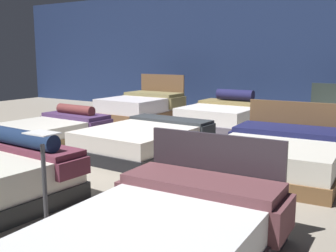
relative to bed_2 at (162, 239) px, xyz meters
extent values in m
cube|color=gray|center=(-2.31, 2.71, -0.25)|extent=(18.00, 18.00, 0.02)
cube|color=navy|center=(-2.31, 8.25, 1.51)|extent=(18.00, 0.06, 3.50)
cube|color=brown|center=(-2.28, 0.65, 0.31)|extent=(1.43, 0.52, 0.07)
cube|color=brown|center=(-1.56, 0.61, 0.17)|extent=(0.10, 0.45, 0.19)
cylinder|color=#17284A|center=(-2.29, 0.55, 0.44)|extent=(1.08, 0.26, 0.20)
cube|color=white|center=(0.00, -0.09, 0.07)|extent=(1.49, 2.15, 0.28)
cube|color=#342B32|center=(-0.04, 0.99, 0.21)|extent=(1.37, 0.10, 0.90)
cube|color=brown|center=(-0.03, 0.69, 0.25)|extent=(1.46, 0.59, 0.09)
cube|color=brown|center=(-0.77, 0.66, 0.06)|extent=(0.11, 0.53, 0.30)
cube|color=brown|center=(0.71, 0.73, 0.06)|extent=(0.11, 0.53, 0.30)
cube|color=#97754A|center=(-4.58, 2.99, -0.18)|extent=(1.55, 1.98, 0.13)
cube|color=silver|center=(-4.58, 2.99, -0.01)|extent=(1.49, 1.92, 0.22)
cube|color=#472E59|center=(-4.56, 3.60, 0.14)|extent=(1.47, 0.69, 0.08)
cube|color=#472E59|center=(-5.30, 3.63, -0.02)|extent=(0.11, 0.63, 0.24)
cube|color=#472E59|center=(-3.81, 3.56, -0.02)|extent=(0.11, 0.63, 0.24)
cylinder|color=brown|center=(-4.56, 3.60, 0.27)|extent=(0.98, 0.25, 0.21)
cube|color=black|center=(-2.31, 2.94, -0.15)|extent=(1.64, 2.20, 0.19)
cube|color=silver|center=(-2.31, 2.94, 0.08)|extent=(1.58, 2.14, 0.26)
cube|color=#2B3034|center=(-2.28, 3.75, 0.23)|extent=(1.57, 0.53, 0.05)
cube|color=#2B3034|center=(-3.06, 3.77, 0.09)|extent=(0.07, 0.49, 0.23)
cube|color=#2B3034|center=(-1.50, 3.72, 0.09)|extent=(0.07, 0.49, 0.23)
cube|color=brown|center=(-0.01, 3.00, -0.14)|extent=(1.75, 2.12, 0.19)
cube|color=silver|center=(-0.01, 3.00, 0.10)|extent=(1.68, 2.05, 0.29)
cube|color=brown|center=(-0.07, 4.01, 0.22)|extent=(1.54, 0.13, 0.92)
cube|color=#191C48|center=(-0.05, 3.61, 0.28)|extent=(1.65, 0.84, 0.08)
cube|color=#191C48|center=(-0.87, 3.56, 0.08)|extent=(0.12, 0.75, 0.31)
cube|color=brown|center=(-4.63, 5.97, -0.13)|extent=(1.54, 2.07, 0.22)
cube|color=silver|center=(-4.63, 5.97, 0.15)|extent=(1.48, 2.01, 0.34)
cube|color=brown|center=(-4.61, 6.99, 0.31)|extent=(1.42, 0.06, 1.11)
cube|color=olive|center=(-4.62, 6.59, 0.36)|extent=(1.50, 0.77, 0.08)
cube|color=olive|center=(-5.38, 6.60, 0.17)|extent=(0.09, 0.75, 0.29)
cube|color=olive|center=(-3.85, 6.58, 0.17)|extent=(0.09, 0.75, 0.29)
cube|color=#56505F|center=(-2.29, 6.02, -0.16)|extent=(1.63, 1.96, 0.16)
cube|color=white|center=(-2.29, 6.02, 0.08)|extent=(1.57, 1.90, 0.32)
cube|color=olive|center=(-2.28, 6.61, 0.27)|extent=(1.59, 0.72, 0.07)
cube|color=olive|center=(-3.09, 6.62, 0.11)|extent=(0.08, 0.70, 0.25)
cube|color=olive|center=(-1.48, 6.60, 0.11)|extent=(0.08, 0.70, 0.25)
cylinder|color=#1F1E4D|center=(-2.28, 6.68, 0.45)|extent=(0.92, 0.27, 0.25)
cube|color=#27302C|center=(0.08, 6.03, -0.14)|extent=(1.45, 2.08, 0.21)
cube|color=silver|center=(0.08, 6.03, 0.10)|extent=(1.39, 2.02, 0.26)
cylinder|color=#3F3F44|center=(-1.14, -0.15, -0.23)|extent=(0.24, 0.24, 0.02)
cylinder|color=#3F3F44|center=(-1.14, -0.15, 0.20)|extent=(0.04, 0.04, 0.88)
cube|color=white|center=(-1.14, -0.15, 0.74)|extent=(0.28, 0.20, 0.01)
camera|label=1|loc=(1.61, -2.43, 1.40)|focal=43.16mm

